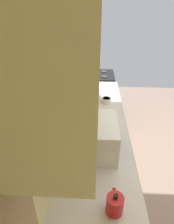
{
  "coord_description": "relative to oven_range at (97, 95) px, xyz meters",
  "views": [
    {
      "loc": [
        -1.83,
        1.28,
        2.06
      ],
      "look_at": [
        -0.5,
        1.36,
        1.3
      ],
      "focal_mm": 30.07,
      "sensor_mm": 36.0,
      "label": 1
    }
  ],
  "objects": [
    {
      "name": "microwave",
      "position": [
        -2.14,
        0.01,
        0.58
      ],
      "size": [
        0.49,
        0.4,
        0.29
      ],
      "color": "white",
      "rests_on": "counter_run"
    },
    {
      "name": "oven_range",
      "position": [
        0.0,
        0.0,
        0.0
      ],
      "size": [
        0.71,
        0.64,
        1.07
      ],
      "color": "black",
      "rests_on": "ground_plane"
    },
    {
      "name": "upper_cabinets",
      "position": [
        -2.05,
        0.16,
        1.42
      ],
      "size": [
        2.25,
        0.3,
        0.57
      ],
      "color": "beige"
    },
    {
      "name": "kettle",
      "position": [
        -2.75,
        -0.12,
        0.5
      ],
      "size": [
        0.15,
        0.11,
        0.16
      ],
      "color": "red",
      "rests_on": "counter_run"
    },
    {
      "name": "counter_run",
      "position": [
        -2.05,
        -0.0,
        -0.01
      ],
      "size": [
        3.4,
        0.66,
        0.89
      ],
      "color": "beige",
      "rests_on": "ground_plane"
    },
    {
      "name": "wall_back",
      "position": [
        -1.67,
        0.37,
        0.91
      ],
      "size": [
        4.28,
        0.12,
        2.74
      ],
      "primitive_type": "cube",
      "color": "#DECB85",
      "rests_on": "ground_plane"
    },
    {
      "name": "bowl",
      "position": [
        -1.18,
        -0.12,
        0.47
      ],
      "size": [
        0.13,
        0.13,
        0.07
      ],
      "color": "silver",
      "rests_on": "counter_run"
    }
  ]
}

